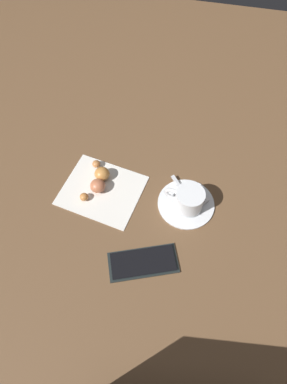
{
  "coord_description": "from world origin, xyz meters",
  "views": [
    {
      "loc": [
        0.07,
        -0.38,
        0.69
      ],
      "look_at": [
        -0.02,
        0.0,
        0.02
      ],
      "focal_mm": 30.32,
      "sensor_mm": 36.0,
      "label": 1
    }
  ],
  "objects_px": {
    "teaspoon": "(189,201)",
    "cell_phone": "(143,262)",
    "saucer": "(186,203)",
    "espresso_cup": "(188,200)",
    "napkin": "(102,189)",
    "croissant": "(98,180)",
    "sugar_packet": "(197,194)"
  },
  "relations": [
    {
      "from": "saucer",
      "to": "napkin",
      "type": "xyz_separation_m",
      "value": [
        -0.21,
        -0.0,
        -0.0
      ]
    },
    {
      "from": "espresso_cup",
      "to": "cell_phone",
      "type": "distance_m",
      "value": 0.18
    },
    {
      "from": "saucer",
      "to": "sugar_packet",
      "type": "distance_m",
      "value": 0.04
    },
    {
      "from": "saucer",
      "to": "sugar_packet",
      "type": "height_order",
      "value": "sugar_packet"
    },
    {
      "from": "saucer",
      "to": "croissant",
      "type": "distance_m",
      "value": 0.22
    },
    {
      "from": "croissant",
      "to": "cell_phone",
      "type": "relative_size",
      "value": 0.78
    },
    {
      "from": "sugar_packet",
      "to": "napkin",
      "type": "relative_size",
      "value": 0.33
    },
    {
      "from": "sugar_packet",
      "to": "napkin",
      "type": "bearing_deg",
      "value": 47.11
    },
    {
      "from": "saucer",
      "to": "napkin",
      "type": "relative_size",
      "value": 0.72
    },
    {
      "from": "espresso_cup",
      "to": "napkin",
      "type": "xyz_separation_m",
      "value": [
        -0.21,
        0.01,
        -0.03
      ]
    },
    {
      "from": "espresso_cup",
      "to": "sugar_packet",
      "type": "relative_size",
      "value": 1.51
    },
    {
      "from": "napkin",
      "to": "cell_phone",
      "type": "height_order",
      "value": "cell_phone"
    },
    {
      "from": "saucer",
      "to": "napkin",
      "type": "height_order",
      "value": "saucer"
    },
    {
      "from": "teaspoon",
      "to": "napkin",
      "type": "relative_size",
      "value": 0.55
    },
    {
      "from": "espresso_cup",
      "to": "cell_phone",
      "type": "bearing_deg",
      "value": -115.25
    },
    {
      "from": "teaspoon",
      "to": "sugar_packet",
      "type": "xyz_separation_m",
      "value": [
        0.02,
        0.02,
        0.0
      ]
    },
    {
      "from": "saucer",
      "to": "cell_phone",
      "type": "distance_m",
      "value": 0.18
    },
    {
      "from": "saucer",
      "to": "cell_phone",
      "type": "height_order",
      "value": "same"
    },
    {
      "from": "espresso_cup",
      "to": "cell_phone",
      "type": "height_order",
      "value": "espresso_cup"
    },
    {
      "from": "teaspoon",
      "to": "croissant",
      "type": "bearing_deg",
      "value": 178.19
    },
    {
      "from": "teaspoon",
      "to": "cell_phone",
      "type": "relative_size",
      "value": 0.63
    },
    {
      "from": "sugar_packet",
      "to": "croissant",
      "type": "height_order",
      "value": "croissant"
    },
    {
      "from": "sugar_packet",
      "to": "espresso_cup",
      "type": "bearing_deg",
      "value": 102.07
    },
    {
      "from": "cell_phone",
      "to": "napkin",
      "type": "bearing_deg",
      "value": 130.63
    },
    {
      "from": "napkin",
      "to": "cell_phone",
      "type": "xyz_separation_m",
      "value": [
        0.14,
        -0.16,
        0.0
      ]
    },
    {
      "from": "teaspoon",
      "to": "napkin",
      "type": "bearing_deg",
      "value": -178.51
    },
    {
      "from": "saucer",
      "to": "teaspoon",
      "type": "distance_m",
      "value": 0.01
    },
    {
      "from": "saucer",
      "to": "cell_phone",
      "type": "xyz_separation_m",
      "value": [
        -0.07,
        -0.17,
        -0.0
      ]
    },
    {
      "from": "napkin",
      "to": "croissant",
      "type": "bearing_deg",
      "value": 132.35
    },
    {
      "from": "teaspoon",
      "to": "sugar_packet",
      "type": "height_order",
      "value": "teaspoon"
    },
    {
      "from": "sugar_packet",
      "to": "cell_phone",
      "type": "xyz_separation_m",
      "value": [
        -0.09,
        -0.19,
        -0.01
      ]
    },
    {
      "from": "saucer",
      "to": "espresso_cup",
      "type": "height_order",
      "value": "espresso_cup"
    }
  ]
}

